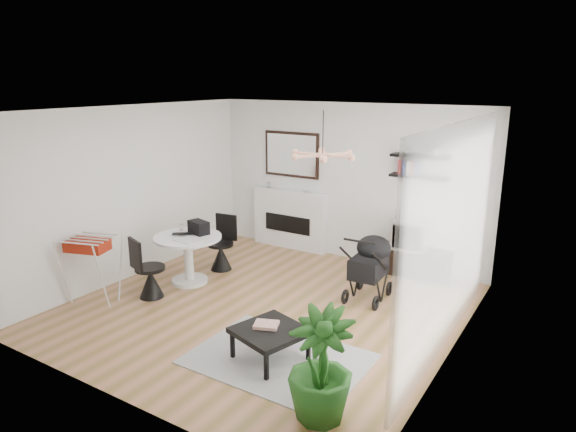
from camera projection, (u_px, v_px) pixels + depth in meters
The scene contains 25 objects.
floor at pixel (265, 308), 7.13m from camera, with size 5.00×5.00×0.00m, color olive.
ceiling at pixel (263, 110), 6.43m from camera, with size 5.00×5.00×0.00m, color white.
wall_back at pixel (346, 182), 8.83m from camera, with size 5.00×5.00×0.00m, color white.
wall_left at pixel (133, 192), 8.05m from camera, with size 5.00×5.00×0.00m, color white.
wall_right at pixel (456, 246), 5.50m from camera, with size 5.00×5.00×0.00m, color white.
sheer_curtain at pixel (452, 239), 5.71m from camera, with size 0.04×3.60×2.60m, color white.
fireplace at pixel (290, 212), 9.50m from camera, with size 1.50×0.17×2.16m.
shelf_lower at pixel (419, 177), 7.99m from camera, with size 0.90×0.25×0.04m, color black.
shelf_upper at pixel (420, 156), 7.91m from camera, with size 0.90×0.25×0.04m, color black.
pendant_lamp at pixel (323, 155), 6.46m from camera, with size 0.90×0.90×0.10m, color tan, non-canonical shape.
tv_console at pixel (411, 262), 8.28m from camera, with size 1.18×0.41×0.44m, color black.
crt_tv at pixel (411, 234), 8.17m from camera, with size 0.54×0.47×0.47m.
dining_table at pixel (188, 252), 7.89m from camera, with size 1.03×1.03×0.76m.
laptop at pixel (183, 235), 7.83m from camera, with size 0.34×0.22×0.03m, color black.
black_bag at pixel (199, 227), 7.93m from camera, with size 0.33×0.20×0.20m, color black.
newspaper at pixel (188, 240), 7.63m from camera, with size 0.38×0.31×0.01m, color white.
drinking_glass at pixel (181, 227), 8.11m from camera, with size 0.06×0.06×0.10m, color white.
chair_far at pixel (221, 253), 8.51m from camera, with size 0.43×0.45×0.90m.
chair_near at pixel (149, 279), 7.40m from camera, with size 0.48×0.49×0.91m.
drying_rack at pixel (92, 268), 7.20m from camera, with size 0.80×0.77×0.96m.
stroller at pixel (370, 269), 7.36m from camera, with size 0.55×0.85×1.01m.
rug at pixel (278, 359), 5.82m from camera, with size 1.94×1.40×0.01m, color #A1A1A1.
coffee_table at pixel (270, 332), 5.74m from camera, with size 0.88×0.88×0.36m.
magazines at pixel (266, 325), 5.78m from camera, with size 0.27×0.21×0.04m, color #BA442E.
potted_plant at pixel (321, 365), 4.69m from camera, with size 0.61×0.61×1.09m, color #1C5017.
Camera 1 is at (3.73, -5.39, 3.09)m, focal length 32.00 mm.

